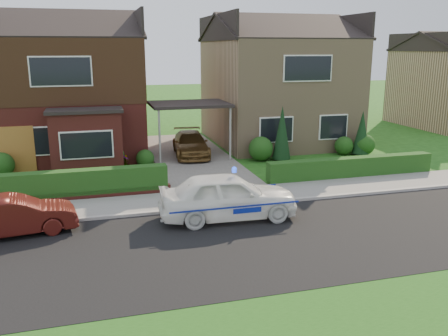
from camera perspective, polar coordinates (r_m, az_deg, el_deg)
name	(u,v)px	position (r m, az deg, el deg)	size (l,w,h in m)	color
ground	(267,240)	(13.87, 5.25, -8.64)	(120.00, 120.00, 0.00)	#1C4913
road	(267,240)	(13.87, 5.25, -8.64)	(60.00, 6.00, 0.02)	black
kerb	(236,205)	(16.55, 1.50, -4.51)	(60.00, 0.16, 0.12)	#9E9993
sidewalk	(228,197)	(17.50, 0.49, -3.48)	(60.00, 2.00, 0.10)	slate
driveway	(190,156)	(23.98, -4.10, 1.40)	(3.80, 12.00, 0.12)	#666059
house_left	(66,80)	(25.89, -18.45, 10.07)	(7.50, 9.53, 7.25)	maroon
house_right	(277,78)	(27.98, 6.39, 10.65)	(7.50, 8.06, 7.25)	tan
carport_link	(189,105)	(23.49, -4.19, 7.56)	(3.80, 3.00, 2.77)	black
garage_door	(8,151)	(22.59, -24.54, 1.90)	(2.20, 0.10, 2.10)	#955A20
dwarf_wall	(64,197)	(18.02, -18.68, -3.30)	(7.70, 0.25, 0.36)	maroon
hedge_left	(65,200)	(18.21, -18.61, -3.70)	(7.50, 0.55, 0.90)	#113410
hedge_right	(351,178)	(20.88, 14.98, -1.18)	(7.50, 0.55, 0.80)	#113410
shrub_left_far	(1,165)	(22.29, -25.21, 0.33)	(1.08, 1.08, 1.08)	#113410
shrub_left_mid	(110,157)	(21.74, -13.59, 1.31)	(1.32, 1.32, 1.32)	#113410
shrub_left_near	(145,158)	(22.19, -9.46, 1.14)	(0.84, 0.84, 0.84)	#113410
shrub_right_near	(261,149)	(23.21, 4.45, 2.33)	(1.20, 1.20, 1.20)	#113410
shrub_right_mid	(344,146)	(25.24, 14.24, 2.62)	(0.96, 0.96, 0.96)	#113410
shrub_right_far	(364,145)	(25.49, 16.53, 2.72)	(1.08, 1.08, 1.08)	#113410
conifer_a	(282,134)	(23.25, 6.97, 4.04)	(0.90, 0.90, 2.60)	black
conifer_b	(362,134)	(25.29, 16.23, 3.94)	(0.90, 0.90, 2.20)	black
police_car	(228,196)	(15.23, 0.46, -3.44)	(4.07, 4.52, 1.67)	white
driveway_car	(191,144)	(23.86, -4.04, 2.92)	(1.63, 4.02, 1.17)	brown
street_car	(14,216)	(15.29, -23.90, -5.34)	(3.51, 1.22, 1.16)	#46130F
potted_plant_a	(110,182)	(18.60, -13.59, -1.69)	(0.42, 0.28, 0.80)	gray
potted_plant_b	(144,173)	(19.91, -9.55, -0.58)	(0.39, 0.31, 0.70)	gray
potted_plant_c	(125,163)	(21.54, -11.79, 0.56)	(0.44, 0.44, 0.79)	gray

